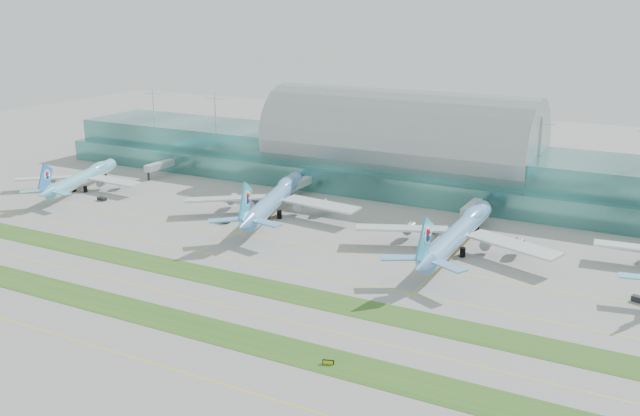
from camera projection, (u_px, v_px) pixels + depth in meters
The scene contains 19 objects.
ground at pixel (231, 283), 208.90m from camera, with size 700.00×700.00×0.00m, color gray.
terminal at pixel (399, 155), 313.84m from camera, with size 340.00×69.10×36.00m.
grass_strip_near at pixel (169, 319), 185.20m from camera, with size 420.00×12.00×0.08m, color #2D591E.
grass_strip_far at pixel (235, 281), 210.58m from camera, with size 420.00×12.00×0.08m, color #2D591E.
taxiline_a at pixel (114, 352), 168.30m from camera, with size 420.00×0.35×0.01m, color yellow.
taxiline_b at pixel (202, 300), 197.05m from camera, with size 420.00×0.35×0.01m, color yellow.
taxiline_c at pixel (264, 264), 224.12m from camera, with size 420.00×0.35×0.01m, color yellow.
taxiline_d at pixel (299, 244), 242.72m from camera, with size 420.00×0.35×0.01m, color yellow.
airliner_a at pixel (83, 177), 311.54m from camera, with size 55.88×64.91×18.39m.
airliner_b at pixel (275, 198), 274.51m from camera, with size 67.19×77.74×21.80m.
airliner_c at pixel (458, 232), 234.10m from camera, with size 69.12×78.36×21.59m.
gse_a at pixel (51, 190), 309.25m from camera, with size 3.29×1.55×1.27m, color #E7A30D.
gse_b at pixel (102, 199), 295.72m from camera, with size 3.93×1.95×1.42m, color black.
gse_c at pixel (224, 221), 265.65m from camera, with size 4.05×2.06×1.67m, color black.
gse_d at pixel (265, 217), 270.29m from camera, with size 3.31×1.59×1.43m, color black.
gse_e at pixel (423, 266), 220.55m from camera, with size 3.60×1.59×1.44m, color yellow.
gse_f at pixel (422, 256), 228.89m from camera, with size 3.30×1.78×1.50m, color black.
gse_g at pixel (639, 299), 195.92m from camera, with size 3.66×2.00×1.60m, color black.
taxiway_sign_east at pixel (328, 362), 162.23m from camera, with size 2.68×1.04×1.15m.
Camera 1 is at (114.98, -158.87, 79.66)m, focal length 40.00 mm.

